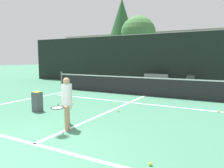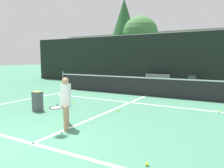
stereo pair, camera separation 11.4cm
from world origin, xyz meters
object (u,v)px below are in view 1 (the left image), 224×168
at_px(ball_hopper, 37,101).
at_px(player_practicing, 67,101).
at_px(trash_bin, 191,82).
at_px(courtside_bench, 155,80).

bearing_deg(ball_hopper, player_practicing, -23.65).
xyz_separation_m(ball_hopper, trash_bin, (3.89, 8.69, 0.07)).
bearing_deg(trash_bin, courtside_bench, -176.33).
xyz_separation_m(ball_hopper, courtside_bench, (1.68, 8.55, 0.10)).
relative_size(courtside_bench, trash_bin, 1.88).
xyz_separation_m(player_practicing, ball_hopper, (-2.15, 0.94, -0.38)).
relative_size(ball_hopper, trash_bin, 0.81).
distance_m(player_practicing, ball_hopper, 2.38).
bearing_deg(trash_bin, player_practicing, -100.19).
height_order(ball_hopper, trash_bin, trash_bin).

